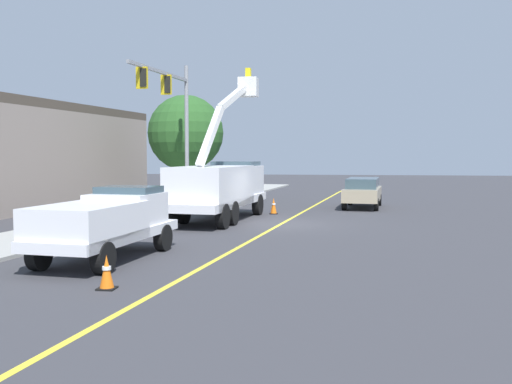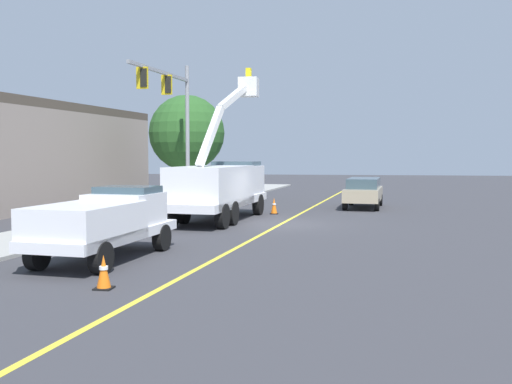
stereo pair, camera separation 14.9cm
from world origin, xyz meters
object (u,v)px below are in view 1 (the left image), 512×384
(passing_minivan, at_px, (363,191))
(traffic_cone_mid_front, at_px, (274,206))
(traffic_cone_leading, at_px, (107,272))
(utility_bucket_truck, at_px, (220,185))
(service_pickup_truck, at_px, (106,222))
(traffic_signal_mast, at_px, (173,108))

(passing_minivan, bearing_deg, traffic_cone_mid_front, 131.28)
(traffic_cone_leading, bearing_deg, utility_bucket_truck, 0.66)
(utility_bucket_truck, bearing_deg, traffic_cone_mid_front, -35.46)
(service_pickup_truck, relative_size, traffic_cone_leading, 7.40)
(traffic_signal_mast, bearing_deg, passing_minivan, -68.50)
(utility_bucket_truck, xyz_separation_m, service_pickup_truck, (-10.31, 1.28, -0.50))
(utility_bucket_truck, bearing_deg, passing_minivan, -43.75)
(utility_bucket_truck, xyz_separation_m, traffic_cone_mid_front, (3.04, -2.17, -1.21))
(traffic_signal_mast, bearing_deg, traffic_cone_leading, -168.94)
(traffic_cone_mid_front, xyz_separation_m, traffic_signal_mast, (0.16, 5.32, 5.04))
(utility_bucket_truck, relative_size, service_pickup_truck, 1.45)
(utility_bucket_truck, height_order, passing_minivan, utility_bucket_truck)
(traffic_signal_mast, bearing_deg, utility_bucket_truck, -135.43)
(passing_minivan, distance_m, traffic_cone_leading, 21.95)
(utility_bucket_truck, xyz_separation_m, traffic_cone_leading, (-13.76, -0.16, -1.23))
(service_pickup_truck, distance_m, traffic_signal_mast, 14.31)
(passing_minivan, bearing_deg, service_pickup_truck, 155.06)
(traffic_cone_leading, xyz_separation_m, traffic_cone_mid_front, (16.80, -2.01, 0.02))
(service_pickup_truck, distance_m, traffic_cone_mid_front, 13.81)
(service_pickup_truck, distance_m, traffic_cone_leading, 3.81)
(passing_minivan, relative_size, traffic_cone_mid_front, 6.05)
(traffic_cone_leading, relative_size, traffic_cone_mid_front, 0.95)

